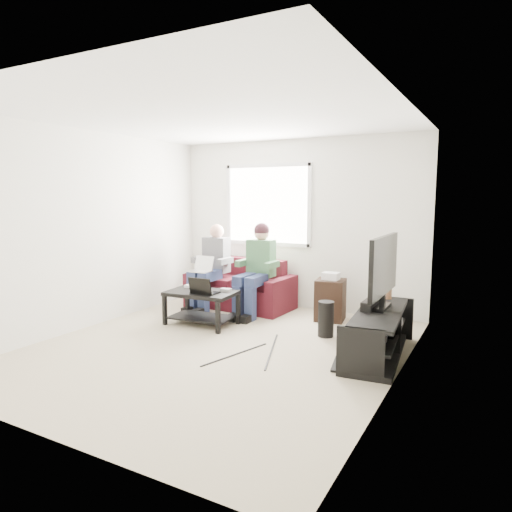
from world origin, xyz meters
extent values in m
plane|color=tan|center=(0.00, 0.00, 0.00)|extent=(4.50, 4.50, 0.00)
plane|color=white|center=(0.00, 0.00, 2.60)|extent=(4.50, 4.50, 0.00)
plane|color=silver|center=(0.00, 2.25, 1.30)|extent=(4.50, 0.00, 4.50)
plane|color=silver|center=(0.00, -2.25, 1.30)|extent=(4.50, 0.00, 4.50)
plane|color=silver|center=(-2.00, 0.00, 1.30)|extent=(0.00, 4.50, 4.50)
plane|color=silver|center=(2.00, 0.00, 1.30)|extent=(0.00, 4.50, 4.50)
cube|color=white|center=(-0.50, 2.24, 1.60)|extent=(1.40, 0.01, 1.20)
cube|color=silver|center=(-0.50, 2.23, 1.60)|extent=(1.48, 0.04, 1.28)
cube|color=#451119|center=(-0.74, 1.77, 0.19)|extent=(1.33, 0.77, 0.37)
cube|color=#451119|center=(-0.74, 2.07, 0.56)|extent=(1.30, 0.27, 0.38)
cube|color=#451119|center=(-1.46, 1.77, 0.26)|extent=(0.20, 0.80, 0.53)
cube|color=#451119|center=(-0.02, 1.77, 0.26)|extent=(0.20, 0.80, 0.53)
cube|color=#451119|center=(-1.06, 1.75, 0.42)|extent=(0.65, 0.61, 0.10)
cube|color=#451119|center=(-0.41, 1.75, 0.42)|extent=(0.65, 0.61, 0.10)
cube|color=navy|center=(-1.24, 1.39, 0.54)|extent=(0.16, 0.45, 0.14)
cube|color=navy|center=(-1.04, 1.39, 0.54)|extent=(0.16, 0.45, 0.14)
cube|color=navy|center=(-1.24, 1.20, 0.24)|extent=(0.13, 0.13, 0.47)
cube|color=navy|center=(-1.04, 1.20, 0.24)|extent=(0.13, 0.13, 0.47)
cube|color=slate|center=(-1.14, 1.71, 0.82)|extent=(0.40, 0.22, 0.55)
sphere|color=#D79B86|center=(-1.14, 1.73, 1.19)|extent=(0.22, 0.22, 0.22)
cube|color=navy|center=(-0.44, 1.39, 0.54)|extent=(0.16, 0.45, 0.14)
cube|color=navy|center=(-0.24, 1.39, 0.54)|extent=(0.16, 0.45, 0.14)
cube|color=navy|center=(-0.44, 1.20, 0.24)|extent=(0.13, 0.13, 0.47)
cube|color=navy|center=(-0.24, 1.20, 0.24)|extent=(0.13, 0.13, 0.47)
cube|color=#4C4E4E|center=(-0.34, 1.71, 0.82)|extent=(0.40, 0.22, 0.55)
sphere|color=#D79B86|center=(-0.34, 1.73, 1.19)|extent=(0.22, 0.22, 0.22)
sphere|color=#331920|center=(-0.34, 1.73, 1.23)|extent=(0.23, 0.23, 0.23)
cube|color=black|center=(-0.73, 0.71, 0.44)|extent=(0.97, 0.64, 0.05)
cube|color=black|center=(-0.73, 0.71, 0.10)|extent=(0.88, 0.55, 0.02)
cube|color=black|center=(-1.16, 0.46, 0.21)|extent=(0.05, 0.05, 0.41)
cube|color=black|center=(-0.29, 0.46, 0.21)|extent=(0.05, 0.05, 0.41)
cube|color=black|center=(-1.16, 0.96, 0.21)|extent=(0.05, 0.05, 0.41)
cube|color=black|center=(-0.29, 0.96, 0.21)|extent=(0.05, 0.05, 0.41)
cube|color=silver|center=(-1.01, 0.83, 0.48)|extent=(0.15, 0.10, 0.04)
cube|color=black|center=(-0.83, 0.89, 0.48)|extent=(0.14, 0.10, 0.04)
cube|color=gray|center=(-0.43, 0.86, 0.48)|extent=(0.14, 0.10, 0.04)
cube|color=black|center=(1.70, 0.63, 0.49)|extent=(0.60, 1.56, 0.04)
cube|color=black|center=(1.70, 0.63, 0.25)|extent=(0.56, 1.50, 0.03)
cube|color=black|center=(1.70, 0.63, 0.03)|extent=(0.60, 1.56, 0.06)
cube|color=black|center=(1.70, -0.11, 0.25)|extent=(0.46, 0.08, 0.51)
cube|color=black|center=(1.70, 1.37, 0.25)|extent=(0.46, 0.08, 0.51)
cube|color=black|center=(1.70, 0.73, 0.53)|extent=(0.12, 0.40, 0.04)
cube|color=black|center=(1.70, 0.73, 0.61)|extent=(0.06, 0.06, 0.12)
cube|color=black|center=(1.70, 0.73, 0.99)|extent=(0.05, 1.10, 0.65)
cube|color=#CF3077|center=(1.67, 0.73, 0.99)|extent=(0.01, 1.01, 0.58)
cube|color=black|center=(1.58, 0.73, 0.56)|extent=(0.12, 0.50, 0.10)
cylinder|color=#9B6543|center=(1.65, 1.26, 0.57)|extent=(0.08, 0.08, 0.12)
cube|color=silver|center=(1.70, 0.23, 0.30)|extent=(0.30, 0.22, 0.06)
cube|color=gray|center=(1.70, 0.93, 0.31)|extent=(0.34, 0.26, 0.08)
cube|color=black|center=(1.70, 0.58, 0.30)|extent=(0.38, 0.30, 0.07)
cylinder|color=black|center=(0.95, 1.01, 0.22)|extent=(0.20, 0.20, 0.45)
cube|color=black|center=(1.42, 0.15, 0.01)|extent=(0.23, 0.45, 0.02)
cube|color=black|center=(0.74, 1.76, 0.29)|extent=(0.39, 0.39, 0.58)
cube|color=silver|center=(0.74, 1.76, 0.63)|extent=(0.22, 0.18, 0.10)
camera|label=1|loc=(2.82, -4.26, 1.76)|focal=32.00mm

